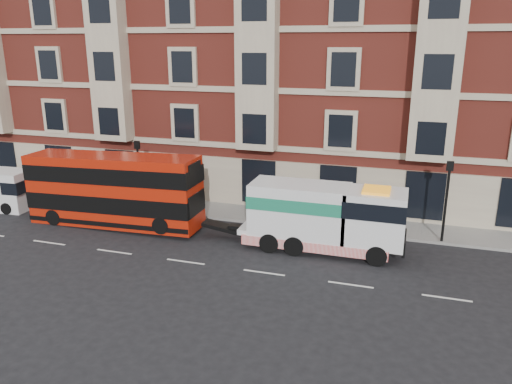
{
  "coord_description": "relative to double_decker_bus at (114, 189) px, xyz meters",
  "views": [
    {
      "loc": [
        10.0,
        -20.25,
        10.29
      ],
      "look_at": [
        2.34,
        4.0,
        2.63
      ],
      "focal_mm": 35.0,
      "sensor_mm": 36.0,
      "label": 1
    }
  ],
  "objects": [
    {
      "name": "ground",
      "position": [
        6.04,
        -3.41,
        -2.21
      ],
      "size": [
        120.0,
        120.0,
        0.0
      ],
      "primitive_type": "plane",
      "color": "black",
      "rests_on": "ground"
    },
    {
      "name": "pedestrian",
      "position": [
        -1.61,
        3.13,
        -1.23
      ],
      "size": [
        0.72,
        0.63,
        1.66
      ],
      "primitive_type": "imported",
      "rotation": [
        0.0,
        0.0,
        -0.49
      ],
      "color": "#1D1A35",
      "rests_on": "sidewalk"
    },
    {
      "name": "lamp_post_east",
      "position": [
        18.04,
        2.79,
        0.46
      ],
      "size": [
        0.35,
        0.15,
        4.35
      ],
      "color": "black",
      "rests_on": "sidewalk"
    },
    {
      "name": "victorian_terrace",
      "position": [
        6.54,
        11.59,
        7.85
      ],
      "size": [
        45.0,
        12.0,
        20.4
      ],
      "color": "maroon",
      "rests_on": "ground"
    },
    {
      "name": "sidewalk",
      "position": [
        6.04,
        4.09,
        -2.14
      ],
      "size": [
        90.0,
        3.0,
        0.15
      ],
      "primitive_type": "cube",
      "color": "slate",
      "rests_on": "ground"
    },
    {
      "name": "tow_truck",
      "position": [
        12.05,
        0.0,
        -0.39
      ],
      "size": [
        8.26,
        2.44,
        3.44
      ],
      "color": "silver",
      "rests_on": "ground"
    },
    {
      "name": "double_decker_bus",
      "position": [
        0.0,
        0.0,
        0.0
      ],
      "size": [
        10.32,
        2.37,
        4.18
      ],
      "color": "#B01C09",
      "rests_on": "ground"
    },
    {
      "name": "lamp_post_west",
      "position": [
        0.04,
        2.79,
        0.46
      ],
      "size": [
        0.35,
        0.15,
        4.35
      ],
      "color": "black",
      "rests_on": "sidewalk"
    }
  ]
}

